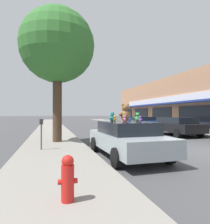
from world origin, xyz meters
TOP-DOWN VIEW (x-y plane):
  - ground_plane at (0.00, 0.00)m, footprint 260.00×260.00m
  - sidewalk_near at (-5.85, 0.00)m, footprint 2.96×90.00m
  - plush_art_car at (-3.21, -0.47)m, footprint 2.12×4.50m
  - teddy_bear_giant at (-3.25, -0.40)m, footprint 0.54×0.35m
  - teddy_bear_green at (-2.82, -0.60)m, footprint 0.27×0.21m
  - teddy_bear_orange at (-3.51, 0.11)m, footprint 0.17×0.12m
  - teddy_bear_teal at (-3.75, -0.27)m, footprint 0.24×0.25m
  - teddy_bear_pink at (-3.41, -0.77)m, footprint 0.19×0.16m
  - teddy_bear_purple at (-2.79, -0.78)m, footprint 0.14×0.17m
  - teddy_bear_black at (-3.53, 0.32)m, footprint 0.24×0.26m
  - teddy_bear_blue at (-2.72, 0.43)m, footprint 0.17×0.11m
  - parked_car_far_center at (3.22, 5.52)m, footprint 2.07×4.48m
  - parked_car_far_right at (3.22, 11.08)m, footprint 2.05×4.24m
  - street_tree at (-5.67, 3.38)m, footprint 3.98×3.98m
  - fire_hydrant at (-5.75, -4.15)m, footprint 0.33×0.22m
  - parking_meter at (-6.39, 1.10)m, footprint 0.14×0.10m

SIDE VIEW (x-z plane):
  - ground_plane at x=0.00m, z-range 0.00..0.00m
  - sidewalk_near at x=-5.85m, z-range 0.00..0.16m
  - fire_hydrant at x=-5.75m, z-range 0.16..0.95m
  - parked_car_far_right at x=3.22m, z-range 0.05..1.39m
  - plush_art_car at x=-3.21m, z-range 0.05..1.40m
  - parked_car_far_center at x=3.22m, z-range 0.07..1.45m
  - parking_meter at x=-6.39m, z-range 0.34..1.61m
  - teddy_bear_blue at x=-2.72m, z-range 1.35..1.57m
  - teddy_bear_orange at x=-3.51m, z-range 1.35..1.57m
  - teddy_bear_purple at x=-2.79m, z-range 1.35..1.58m
  - teddy_bear_pink at x=-3.41m, z-range 1.34..1.61m
  - teddy_bear_green at x=-2.82m, z-range 1.34..1.70m
  - teddy_bear_teal at x=-3.75m, z-range 1.34..1.70m
  - teddy_bear_black at x=-3.53m, z-range 1.34..1.71m
  - teddy_bear_giant at x=-3.25m, z-range 1.34..2.05m
  - street_tree at x=-5.67m, z-range 1.71..8.86m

